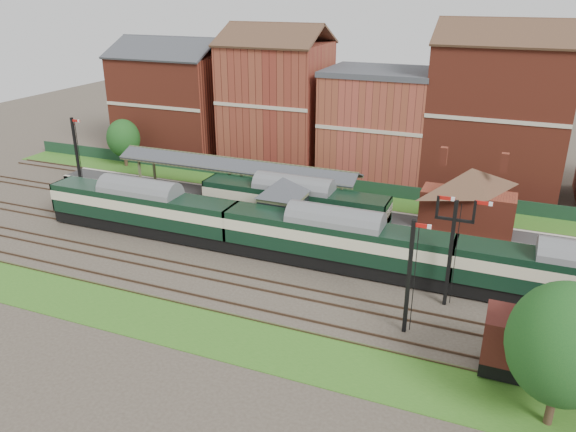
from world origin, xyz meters
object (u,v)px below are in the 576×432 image
at_px(platform_railcar, 294,203).
at_px(goods_van_a, 546,347).
at_px(semaphore_bracket, 452,246).
at_px(dmu_train, 334,239).
at_px(signal_box, 283,207).

distance_m(platform_railcar, goods_van_a, 26.55).
bearing_deg(semaphore_bracket, platform_railcar, 149.55).
height_order(semaphore_bracket, platform_railcar, semaphore_bracket).
bearing_deg(dmu_train, goods_van_a, -30.21).
distance_m(signal_box, platform_railcar, 3.35).
xyz_separation_m(dmu_train, platform_railcar, (-6.10, 6.50, -0.06)).
distance_m(semaphore_bracket, dmu_train, 9.78).
bearing_deg(dmu_train, signal_box, 150.85).
xyz_separation_m(semaphore_bracket, platform_railcar, (-15.31, 9.00, -2.21)).
height_order(signal_box, dmu_train, signal_box).
xyz_separation_m(semaphore_bracket, dmu_train, (-9.21, 2.50, -2.14)).
relative_size(semaphore_bracket, goods_van_a, 1.21).
distance_m(semaphore_bracket, platform_railcar, 17.90).
distance_m(signal_box, dmu_train, 6.71).
height_order(platform_railcar, goods_van_a, platform_railcar).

